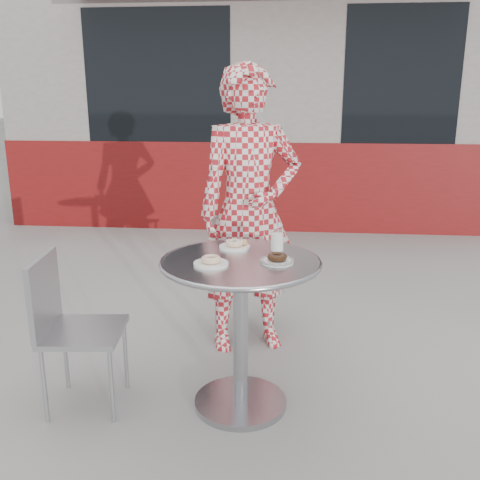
# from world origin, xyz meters

# --- Properties ---
(ground) EXTENTS (60.00, 60.00, 0.00)m
(ground) POSITION_xyz_m (0.00, 0.00, 0.00)
(ground) COLOR #A5A29D
(ground) RESTS_ON ground
(storefront) EXTENTS (6.02, 4.55, 3.00)m
(storefront) POSITION_xyz_m (-0.00, 5.56, 1.49)
(storefront) COLOR gray
(storefront) RESTS_ON ground
(bistro_table) EXTENTS (0.77, 0.77, 0.77)m
(bistro_table) POSITION_xyz_m (0.04, 0.04, 0.58)
(bistro_table) COLOR #B3B3B8
(bistro_table) RESTS_ON ground
(chair_far) EXTENTS (0.40, 0.41, 0.81)m
(chair_far) POSITION_xyz_m (-0.02, 0.94, 0.25)
(chair_far) COLOR #A1A3A8
(chair_far) RESTS_ON ground
(chair_left) EXTENTS (0.41, 0.40, 0.78)m
(chair_left) POSITION_xyz_m (-0.74, -0.02, 0.24)
(chair_left) COLOR #A1A3A8
(chair_left) RESTS_ON ground
(seated_person) EXTENTS (0.72, 0.58, 1.70)m
(seated_person) POSITION_xyz_m (0.03, 0.74, 0.85)
(seated_person) COLOR #A81921
(seated_person) RESTS_ON ground
(plate_far) EXTENTS (0.16, 0.16, 0.04)m
(plate_far) POSITION_xyz_m (-0.01, 0.24, 0.79)
(plate_far) COLOR white
(plate_far) RESTS_ON bistro_table
(plate_near) EXTENTS (0.16, 0.16, 0.04)m
(plate_near) POSITION_xyz_m (-0.09, -0.04, 0.79)
(plate_near) COLOR white
(plate_near) RESTS_ON bistro_table
(plate_checker) EXTENTS (0.16, 0.16, 0.04)m
(plate_checker) POSITION_xyz_m (0.21, 0.02, 0.78)
(plate_checker) COLOR white
(plate_checker) RESTS_ON bistro_table
(milk_cup) EXTENTS (0.07, 0.07, 0.10)m
(milk_cup) POSITION_xyz_m (0.20, 0.21, 0.82)
(milk_cup) COLOR white
(milk_cup) RESTS_ON bistro_table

